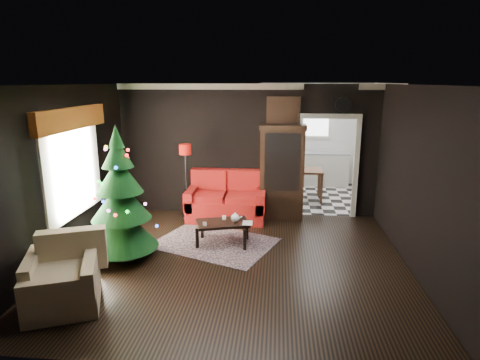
# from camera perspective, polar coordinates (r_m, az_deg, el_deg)

# --- Properties ---
(floor) EXTENTS (5.50, 5.50, 0.00)m
(floor) POSITION_cam_1_polar(r_m,az_deg,el_deg) (6.61, -0.76, -11.62)
(floor) COLOR black
(floor) RESTS_ON ground
(ceiling) EXTENTS (5.50, 5.50, 0.00)m
(ceiling) POSITION_cam_1_polar(r_m,az_deg,el_deg) (5.97, -0.85, 13.42)
(ceiling) COLOR white
(ceiling) RESTS_ON ground
(wall_back) EXTENTS (5.50, 0.00, 5.50)m
(wall_back) POSITION_cam_1_polar(r_m,az_deg,el_deg) (8.58, 1.02, 4.19)
(wall_back) COLOR black
(wall_back) RESTS_ON ground
(wall_front) EXTENTS (5.50, 0.00, 5.50)m
(wall_front) POSITION_cam_1_polar(r_m,az_deg,el_deg) (3.78, -4.97, -8.73)
(wall_front) COLOR black
(wall_front) RESTS_ON ground
(wall_left) EXTENTS (0.00, 5.50, 5.50)m
(wall_left) POSITION_cam_1_polar(r_m,az_deg,el_deg) (6.99, -23.82, 0.73)
(wall_left) COLOR black
(wall_left) RESTS_ON ground
(wall_right) EXTENTS (0.00, 5.50, 5.50)m
(wall_right) POSITION_cam_1_polar(r_m,az_deg,el_deg) (6.46, 24.25, -0.33)
(wall_right) COLOR black
(wall_right) RESTS_ON ground
(doorway) EXTENTS (1.10, 0.10, 2.10)m
(doorway) POSITION_cam_1_polar(r_m,az_deg,el_deg) (8.68, 12.27, 1.64)
(doorway) COLOR beige
(doorway) RESTS_ON ground
(left_window) EXTENTS (0.05, 1.60, 1.40)m
(left_window) POSITION_cam_1_polar(r_m,az_deg,el_deg) (7.13, -22.81, 1.49)
(left_window) COLOR white
(left_window) RESTS_ON wall_left
(valance) EXTENTS (0.12, 2.10, 0.35)m
(valance) POSITION_cam_1_polar(r_m,az_deg,el_deg) (6.98, -22.86, 8.07)
(valance) COLOR #8E4215
(valance) RESTS_ON wall_left
(kitchen_floor) EXTENTS (3.00, 3.00, 0.00)m
(kitchen_floor) POSITION_cam_1_polar(r_m,az_deg,el_deg) (10.39, 11.04, -2.26)
(kitchen_floor) COLOR white
(kitchen_floor) RESTS_ON ground
(kitchen_window) EXTENTS (0.70, 0.06, 0.70)m
(kitchen_window) POSITION_cam_1_polar(r_m,az_deg,el_deg) (11.49, 10.77, 7.95)
(kitchen_window) COLOR white
(kitchen_window) RESTS_ON ground
(rug) EXTENTS (2.44, 2.13, 0.01)m
(rug) POSITION_cam_1_polar(r_m,az_deg,el_deg) (7.34, -3.67, -8.92)
(rug) COLOR #412938
(rug) RESTS_ON ground
(loveseat) EXTENTS (1.70, 0.90, 1.00)m
(loveseat) POSITION_cam_1_polar(r_m,az_deg,el_deg) (8.39, -1.97, -2.36)
(loveseat) COLOR maroon
(loveseat) RESTS_ON ground
(curio_cabinet) EXTENTS (0.90, 0.45, 1.90)m
(curio_cabinet) POSITION_cam_1_polar(r_m,az_deg,el_deg) (8.42, 5.98, 0.80)
(curio_cabinet) COLOR black
(curio_cabinet) RESTS_ON ground
(floor_lamp) EXTENTS (0.28, 0.28, 1.56)m
(floor_lamp) POSITION_cam_1_polar(r_m,az_deg,el_deg) (8.33, -7.67, -0.25)
(floor_lamp) COLOR black
(floor_lamp) RESTS_ON ground
(christmas_tree) EXTENTS (1.31, 1.31, 2.16)m
(christmas_tree) POSITION_cam_1_polar(r_m,az_deg,el_deg) (6.67, -16.69, -2.36)
(christmas_tree) COLOR black
(christmas_tree) RESTS_ON ground
(armchair) EXTENTS (1.20, 1.20, 0.94)m
(armchair) POSITION_cam_1_polar(r_m,az_deg,el_deg) (5.71, -24.13, -12.16)
(armchair) COLOR #CAAE8B
(armchair) RESTS_ON ground
(coffee_table) EXTENTS (1.02, 0.78, 0.41)m
(coffee_table) POSITION_cam_1_polar(r_m,az_deg,el_deg) (7.22, -2.47, -7.50)
(coffee_table) COLOR black
(coffee_table) RESTS_ON rug
(teapot) EXTENTS (0.22, 0.22, 0.17)m
(teapot) POSITION_cam_1_polar(r_m,az_deg,el_deg) (7.10, -0.70, -5.40)
(teapot) COLOR white
(teapot) RESTS_ON coffee_table
(cup_a) EXTENTS (0.09, 0.09, 0.06)m
(cup_a) POSITION_cam_1_polar(r_m,az_deg,el_deg) (7.27, -2.29, -5.37)
(cup_a) COLOR silver
(cup_a) RESTS_ON coffee_table
(cup_b) EXTENTS (0.08, 0.08, 0.06)m
(cup_b) POSITION_cam_1_polar(r_m,az_deg,el_deg) (6.98, -5.05, -6.27)
(cup_b) COLOR silver
(cup_b) RESTS_ON coffee_table
(book) EXTENTS (0.17, 0.02, 0.24)m
(book) POSITION_cam_1_polar(r_m,az_deg,el_deg) (7.02, 0.38, -5.32)
(book) COLOR #927C58
(book) RESTS_ON coffee_table
(wall_clock) EXTENTS (0.32, 0.32, 0.06)m
(wall_clock) POSITION_cam_1_polar(r_m,az_deg,el_deg) (8.49, 14.48, 10.32)
(wall_clock) COLOR white
(wall_clock) RESTS_ON wall_back
(painting) EXTENTS (0.62, 0.05, 0.52)m
(painting) POSITION_cam_1_polar(r_m,az_deg,el_deg) (8.41, 6.20, 9.75)
(painting) COLOR #B2734F
(painting) RESTS_ON wall_back
(kitchen_counter) EXTENTS (1.80, 0.60, 0.90)m
(kitchen_counter) POSITION_cam_1_polar(r_m,az_deg,el_deg) (11.44, 10.59, 1.58)
(kitchen_counter) COLOR beige
(kitchen_counter) RESTS_ON ground
(kitchen_table) EXTENTS (0.70, 0.70, 0.75)m
(kitchen_table) POSITION_cam_1_polar(r_m,az_deg,el_deg) (9.97, 9.58, -0.64)
(kitchen_table) COLOR brown
(kitchen_table) RESTS_ON ground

